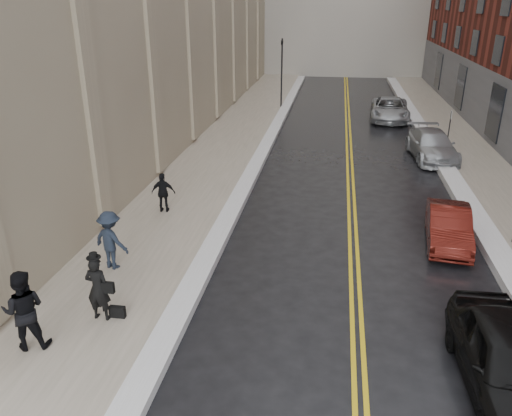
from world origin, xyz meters
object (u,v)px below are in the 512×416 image
(car_maroon, at_px, (448,226))
(car_silver_far, at_px, (390,109))
(car_silver_near, at_px, (432,145))
(car_black, at_px, (509,362))
(pedestrian_c, at_px, (163,193))
(pedestrian_b, at_px, (111,240))
(pedestrian_a, at_px, (24,310))
(pedestrian_main, at_px, (98,289))

(car_maroon, xyz_separation_m, car_silver_far, (-0.35, 19.45, 0.13))
(car_silver_near, bearing_deg, car_black, -98.75)
(car_silver_near, height_order, pedestrian_c, pedestrian_c)
(car_silver_near, relative_size, car_silver_far, 0.91)
(pedestrian_b, xyz_separation_m, pedestrian_c, (0.12, 4.51, -0.15))
(car_silver_far, bearing_deg, car_silver_near, -78.21)
(car_silver_near, xyz_separation_m, pedestrian_a, (-12.05, -17.92, 0.43))
(car_maroon, height_order, pedestrian_c, pedestrian_c)
(car_black, distance_m, pedestrian_a, 10.86)
(car_silver_near, xyz_separation_m, pedestrian_c, (-11.55, -9.47, 0.20))
(pedestrian_main, bearing_deg, car_silver_far, -107.74)
(car_maroon, bearing_deg, pedestrian_c, -178.15)
(car_black, height_order, pedestrian_a, pedestrian_a)
(pedestrian_main, distance_m, pedestrian_c, 7.14)
(pedestrian_b, height_order, pedestrian_c, pedestrian_b)
(car_maroon, relative_size, pedestrian_b, 2.08)
(pedestrian_c, bearing_deg, pedestrian_a, 79.46)
(car_silver_far, relative_size, pedestrian_a, 2.72)
(car_black, bearing_deg, pedestrian_a, -179.58)
(pedestrian_a, distance_m, pedestrian_c, 8.46)
(pedestrian_a, xyz_separation_m, pedestrian_c, (0.50, 8.45, -0.23))
(pedestrian_c, bearing_deg, car_maroon, 168.36)
(car_silver_near, distance_m, pedestrian_main, 19.83)
(pedestrian_main, bearing_deg, car_black, 176.70)
(car_silver_near, bearing_deg, car_maroon, -100.70)
(pedestrian_a, relative_size, pedestrian_c, 1.29)
(car_silver_near, height_order, pedestrian_a, pedestrian_a)
(car_silver_far, bearing_deg, pedestrian_b, -110.87)
(car_black, xyz_separation_m, pedestrian_main, (-9.66, 0.97, 0.25))
(pedestrian_b, bearing_deg, car_silver_near, -110.85)
(car_silver_near, relative_size, pedestrian_main, 2.82)
(car_maroon, bearing_deg, pedestrian_main, -141.01)
(car_black, xyz_separation_m, car_silver_near, (1.20, 17.55, -0.06))
(car_silver_far, bearing_deg, car_black, -86.50)
(car_black, height_order, car_maroon, car_black)
(car_black, xyz_separation_m, car_silver_far, (-0.20, 26.71, -0.02))
(car_maroon, xyz_separation_m, pedestrian_b, (-10.62, -3.69, 0.44))
(car_silver_near, bearing_deg, pedestrian_c, -145.48)
(car_silver_near, distance_m, pedestrian_c, 14.94)
(car_maroon, relative_size, pedestrian_c, 2.48)
(car_black, xyz_separation_m, pedestrian_c, (-10.35, 8.08, 0.14))
(pedestrian_a, height_order, pedestrian_c, pedestrian_a)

